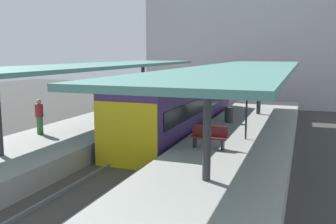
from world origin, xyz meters
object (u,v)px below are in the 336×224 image
at_px(commuter_train, 181,107).
at_px(platform_sign, 247,101).
at_px(litter_bin, 229,115).
at_px(platform_bench, 209,136).
at_px(passenger_mid_platform, 39,116).

relative_size(commuter_train, platform_sign, 6.14).
height_order(commuter_train, litter_bin, commuter_train).
height_order(platform_sign, litter_bin, platform_sign).
bearing_deg(platform_sign, commuter_train, 139.52).
relative_size(platform_bench, passenger_mid_platform, 0.88).
bearing_deg(litter_bin, platform_sign, -68.37).
relative_size(platform_bench, litter_bin, 1.75).
xyz_separation_m(commuter_train, litter_bin, (2.66, 0.10, -0.33)).
bearing_deg(passenger_mid_platform, platform_sign, 14.11).
height_order(commuter_train, passenger_mid_platform, commuter_train).
bearing_deg(platform_sign, passenger_mid_platform, -165.89).
xyz_separation_m(platform_bench, litter_bin, (-0.32, 5.61, -0.06)).
bearing_deg(litter_bin, platform_bench, -86.74).
distance_m(commuter_train, platform_bench, 6.27).
distance_m(commuter_train, platform_sign, 5.44).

